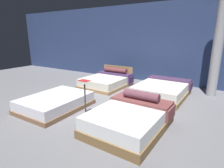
% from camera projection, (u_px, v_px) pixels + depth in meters
% --- Properties ---
extents(ground_plane, '(18.00, 18.00, 0.02)m').
position_uv_depth(ground_plane, '(110.00, 104.00, 5.80)').
color(ground_plane, slate).
extents(showroom_back_wall, '(18.00, 0.06, 3.50)m').
position_uv_depth(showroom_back_wall, '(152.00, 44.00, 8.27)').
color(showroom_back_wall, navy).
rests_on(showroom_back_wall, ground_plane).
extents(bed_0, '(1.48, 1.98, 0.39)m').
position_uv_depth(bed_0, '(56.00, 102.00, 5.39)').
color(bed_0, brown).
rests_on(bed_0, ground_plane).
extents(bed_1, '(1.61, 2.03, 0.76)m').
position_uv_depth(bed_1, '(130.00, 118.00, 4.21)').
color(bed_1, brown).
rests_on(bed_1, ground_plane).
extents(bed_2, '(1.72, 2.00, 0.76)m').
position_uv_depth(bed_2, '(107.00, 81.00, 7.78)').
color(bed_2, '#99754D').
rests_on(bed_2, ground_plane).
extents(bed_3, '(1.69, 2.16, 0.52)m').
position_uv_depth(bed_3, '(162.00, 90.00, 6.49)').
color(bed_3, olive).
rests_on(bed_3, ground_plane).
extents(price_sign, '(0.28, 0.24, 1.02)m').
position_uv_depth(price_sign, '(85.00, 104.00, 4.71)').
color(price_sign, '#3F3F44').
rests_on(price_sign, ground_plane).
extents(support_pillar, '(0.33, 0.33, 3.50)m').
position_uv_depth(support_pillar, '(218.00, 46.00, 6.20)').
color(support_pillar, '#99999E').
rests_on(support_pillar, ground_plane).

